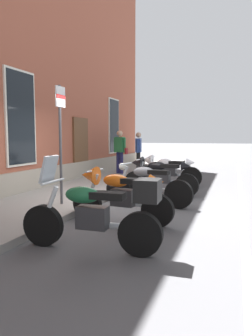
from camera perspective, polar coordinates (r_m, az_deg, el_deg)
The scene contains 11 objects.
ground_plane at distance 7.88m, azimuth -3.92°, elevation -6.21°, with size 140.00×140.00×0.00m, color #4C4C4F.
sidewalk at distance 8.40m, azimuth -11.51°, elevation -5.11°, with size 26.34×2.40×0.13m, color gray.
lane_stripe at distance 7.28m, azimuth 20.17°, elevation -7.51°, with size 26.34×0.12×0.01m, color silver.
motorcycle_green_touring at distance 4.50m, azimuth -5.19°, elevation -7.96°, with size 0.62×2.10×1.35m.
motorcycle_orange_sport at distance 6.01m, azimuth -1.70°, elevation -4.39°, with size 0.62×2.07×1.05m.
motorcycle_grey_naked at distance 7.49m, azimuth 3.74°, elevation -3.03°, with size 0.62×2.18×0.98m.
motorcycle_black_sport at distance 8.87m, azimuth 5.65°, elevation -1.13°, with size 0.62×2.14×1.06m.
motorcycle_white_sport at distance 10.35m, azimuth 7.11°, elevation -0.24°, with size 0.62×2.17×1.03m.
pedestrian_striped_shirt at distance 12.81m, azimuth -1.11°, elevation 3.40°, with size 0.32×0.65×1.74m.
pedestrian_blue_top at distance 13.48m, azimuth 2.24°, elevation 3.32°, with size 0.59×0.24×1.67m.
parking_sign at distance 7.09m, azimuth -11.69°, elevation 6.97°, with size 0.36×0.07×2.59m.
Camera 1 is at (-7.09, -3.02, 1.62)m, focal length 33.95 mm.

